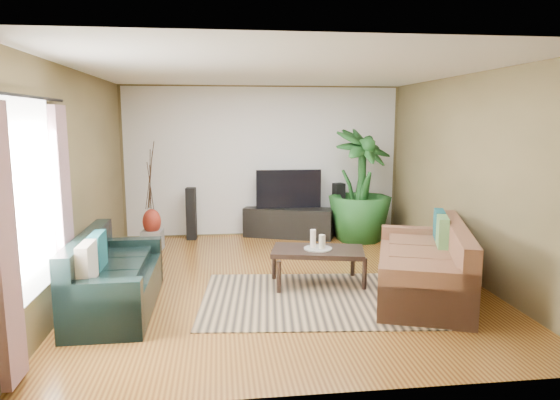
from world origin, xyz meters
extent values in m
plane|color=olive|center=(0.00, 0.00, 0.00)|extent=(5.50, 5.50, 0.00)
plane|color=white|center=(0.00, 0.00, 2.70)|extent=(5.50, 5.50, 0.00)
plane|color=brown|center=(0.00, 2.75, 1.35)|extent=(5.00, 0.00, 5.00)
plane|color=brown|center=(0.00, -2.75, 1.35)|extent=(5.00, 0.00, 5.00)
plane|color=brown|center=(-2.50, 0.00, 1.35)|extent=(0.00, 5.50, 5.50)
plane|color=brown|center=(2.50, 0.00, 1.35)|extent=(0.00, 5.50, 5.50)
plane|color=white|center=(0.00, 2.74, 1.35)|extent=(4.90, 0.00, 4.90)
plane|color=white|center=(-2.48, -1.60, 1.40)|extent=(0.00, 1.80, 1.80)
cube|color=gray|center=(-2.43, -2.35, 1.15)|extent=(0.08, 0.35, 2.20)
cube|color=gray|center=(-2.43, -0.85, 1.15)|extent=(0.08, 0.35, 2.20)
cylinder|color=black|center=(-2.43, -1.60, 2.30)|extent=(0.03, 1.90, 0.03)
cube|color=black|center=(-1.95, -0.72, 0.42)|extent=(0.81, 1.87, 0.85)
cube|color=brown|center=(1.63, -0.64, 0.42)|extent=(1.68, 2.42, 0.85)
cube|color=#9D825C|center=(0.30, -0.71, 0.01)|extent=(2.81, 2.12, 0.01)
cube|color=black|center=(0.44, -0.19, 0.24)|extent=(1.26, 0.87, 0.47)
cylinder|color=gray|center=(0.44, -0.19, 0.48)|extent=(0.36, 0.36, 0.02)
cylinder|color=#F5E3CE|center=(0.38, -0.16, 0.60)|extent=(0.07, 0.07, 0.23)
cylinder|color=#E9E4C5|center=(0.48, -0.23, 0.58)|extent=(0.07, 0.07, 0.18)
cylinder|color=#F5E8CF|center=(0.51, -0.13, 0.56)|extent=(0.07, 0.07, 0.15)
cube|color=black|center=(0.44, 2.47, 0.27)|extent=(1.66, 0.99, 0.53)
cube|color=black|center=(0.44, 2.49, 0.87)|extent=(1.17, 0.06, 0.69)
cube|color=black|center=(-1.29, 2.50, 0.46)|extent=(0.18, 0.20, 0.92)
cube|color=black|center=(1.34, 2.44, 0.48)|extent=(0.22, 0.23, 0.97)
imported|color=#174719|center=(1.63, 2.09, 0.97)|extent=(1.51, 1.51, 1.94)
cylinder|color=black|center=(1.63, 2.09, 0.14)|extent=(0.36, 0.36, 0.28)
cube|color=gray|center=(-1.89, 1.85, 0.16)|extent=(0.35, 0.35, 0.32)
ellipsoid|color=maroon|center=(-1.89, 1.85, 0.47)|extent=(0.29, 0.29, 0.41)
cube|color=brown|center=(-2.25, 0.47, 0.24)|extent=(0.49, 0.49, 0.48)
camera|label=1|loc=(-0.79, -6.26, 2.10)|focal=32.00mm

